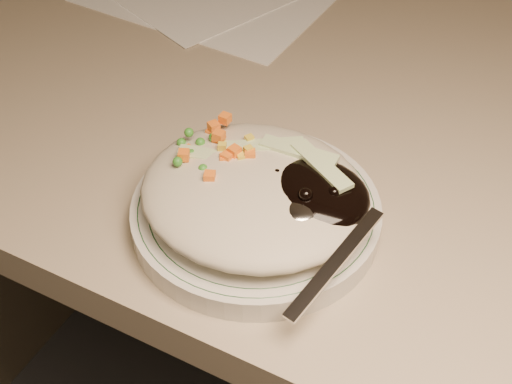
% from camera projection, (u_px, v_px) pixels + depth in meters
% --- Properties ---
extents(desk, '(1.40, 0.70, 0.74)m').
position_uv_depth(desk, '(421.00, 252.00, 0.86)').
color(desk, gray).
rests_on(desk, ground).
extents(plate, '(0.21, 0.21, 0.02)m').
position_uv_depth(plate, '(256.00, 214.00, 0.62)').
color(plate, silver).
rests_on(plate, desk).
extents(plate_rim, '(0.20, 0.20, 0.00)m').
position_uv_depth(plate_rim, '(256.00, 206.00, 0.61)').
color(plate_rim, '#144723').
rests_on(plate_rim, plate).
extents(meal, '(0.20, 0.19, 0.05)m').
position_uv_depth(meal, '(260.00, 189.00, 0.59)').
color(meal, '#B0A68E').
rests_on(meal, plate).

